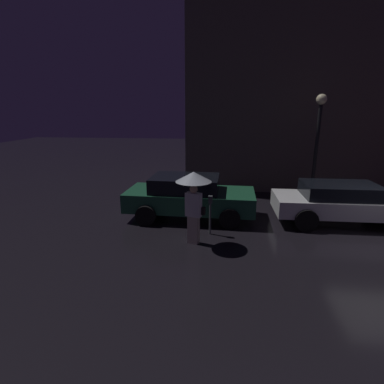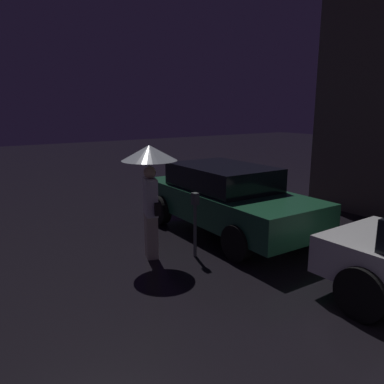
% 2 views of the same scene
% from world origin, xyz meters
% --- Properties ---
extents(parked_car_green, '(4.42, 2.04, 1.46)m').
position_xyz_m(parked_car_green, '(-6.02, 1.38, 0.77)').
color(parked_car_green, '#1E5638').
rests_on(parked_car_green, ground).
extents(pedestrian_with_umbrella, '(0.98, 0.98, 2.06)m').
position_xyz_m(pedestrian_with_umbrella, '(-5.65, -0.70, 1.59)').
color(pedestrian_with_umbrella, beige).
rests_on(pedestrian_with_umbrella, ground).
extents(parking_meter, '(0.12, 0.10, 1.20)m').
position_xyz_m(parking_meter, '(-5.22, -0.03, 0.75)').
color(parking_meter, '#4C5154').
rests_on(parking_meter, ground).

